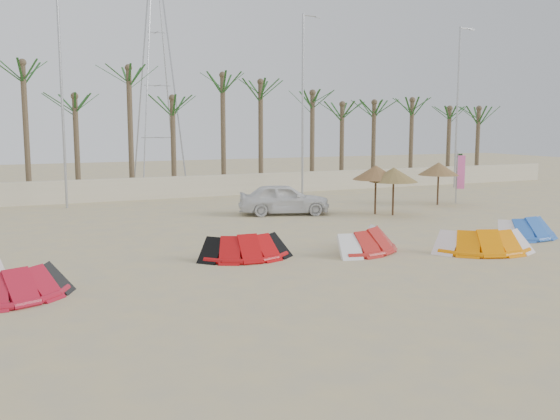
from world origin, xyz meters
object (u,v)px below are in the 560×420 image
kite_red_mid (243,246)px  parasol_right (439,169)px  parasol_mid (394,175)px  car (284,199)px  kite_blue (522,227)px  parasol_left (376,173)px  kite_red_right (363,239)px  kite_orange (478,240)px  kite_red_left (13,283)px

kite_red_mid → parasol_right: parasol_right is taller
parasol_mid → parasol_right: bearing=26.4°
car → kite_blue: bearing=-130.5°
kite_red_mid → parasol_right: size_ratio=1.34×
car → parasol_left: bearing=-95.3°
kite_blue → parasol_left: 8.21m
kite_red_right → parasol_right: parasol_right is taller
kite_orange → parasol_left: (1.86, 9.26, 1.64)m
kite_blue → parasol_right: parasol_right is taller
kite_red_left → parasol_mid: (17.32, 8.13, 1.57)m
kite_orange → car: (-2.26, 11.08, 0.34)m
parasol_right → kite_red_mid: bearing=-150.7°
kite_blue → parasol_right: size_ratio=1.29×
kite_red_right → parasol_mid: (5.92, 6.67, 1.57)m
kite_red_right → parasol_mid: bearing=48.4°
kite_red_left → kite_blue: size_ratio=1.13×
kite_red_right → parasol_left: 9.28m
kite_blue → car: 11.29m
kite_red_mid → parasol_right: 17.00m
parasol_left → parasol_right: size_ratio=1.03×
kite_red_mid → parasol_left: (9.68, 6.75, 1.64)m
parasol_left → car: size_ratio=0.54×
kite_red_mid → kite_blue: 11.40m
kite_red_mid → kite_red_right: size_ratio=0.86×
kite_orange → parasol_left: 9.58m
parasol_left → kite_red_right: bearing=-126.0°
kite_red_mid → parasol_right: bearing=29.3°
kite_orange → kite_red_mid: bearing=162.2°
kite_red_mid → parasol_mid: 11.98m
kite_red_right → kite_orange: same height
kite_red_left → kite_red_right: (11.40, 1.46, 0.00)m
parasol_left → parasol_right: (5.08, 1.53, -0.07)m
parasol_right → car: bearing=178.1°
kite_orange → parasol_mid: 9.01m
kite_red_right → kite_blue: same height
kite_orange → parasol_right: 12.93m
kite_red_right → parasol_right: (10.46, 8.92, 1.57)m
kite_red_left → parasol_right: parasol_right is taller
kite_red_mid → kite_orange: size_ratio=0.84×
parasol_mid → parasol_right: (4.54, 2.25, 0.00)m
kite_red_left → parasol_mid: 19.20m
kite_blue → parasol_left: bearing=101.9°
kite_red_right → parasol_left: (5.37, 7.39, 1.64)m
kite_red_mid → kite_red_left: bearing=-163.5°
kite_red_mid → parasol_mid: (10.23, 6.04, 1.57)m
kite_red_right → car: size_ratio=0.82×
parasol_right → parasol_left: bearing=-163.3°
kite_red_right → parasol_left: parasol_left is taller
kite_orange → kite_blue: 3.79m
parasol_left → kite_orange: bearing=-101.4°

